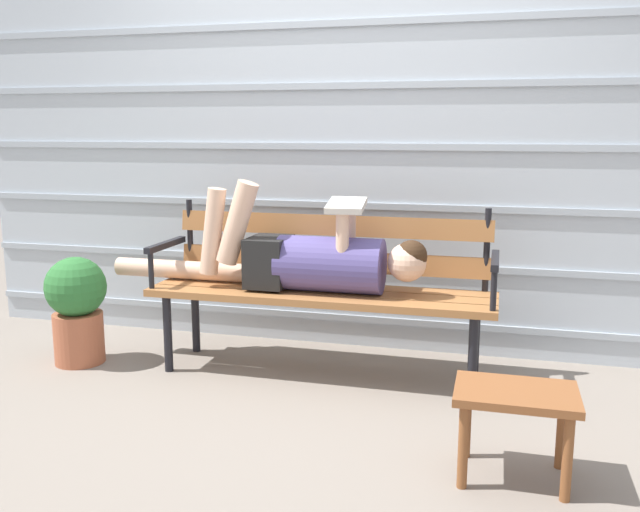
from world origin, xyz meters
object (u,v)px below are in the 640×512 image
(park_bench, at_px, (323,279))
(reclining_person, at_px, (305,258))
(footstool, at_px, (516,407))
(potted_plant, at_px, (77,305))

(park_bench, xyz_separation_m, reclining_person, (-0.08, -0.07, 0.12))
(park_bench, bearing_deg, footstool, -44.05)
(park_bench, relative_size, footstool, 4.07)
(reclining_person, relative_size, potted_plant, 2.95)
(footstool, bearing_deg, reclining_person, 140.33)
(reclining_person, xyz_separation_m, potted_plant, (-1.23, -0.17, -0.29))
(reclining_person, bearing_deg, potted_plant, -172.29)
(reclining_person, height_order, potted_plant, reclining_person)
(park_bench, bearing_deg, reclining_person, -139.03)
(park_bench, bearing_deg, potted_plant, -169.87)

